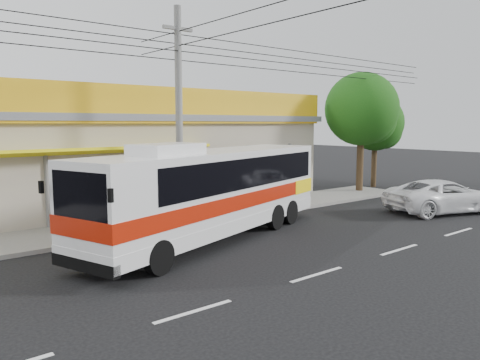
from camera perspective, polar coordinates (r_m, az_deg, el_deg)
The scene contains 10 objects.
ground at distance 14.85m, azimuth 2.03°, elevation -9.10°, with size 120.00×120.00×0.00m, color black.
sidewalk at distance 19.62m, azimuth -9.61°, elevation -5.02°, with size 30.00×3.20×0.15m, color slate.
lane_markings at distance 13.15m, azimuth 9.35°, elevation -11.32°, with size 50.00×0.12×0.01m, color silver, non-canonical shape.
storefront_building at distance 24.25m, azimuth -16.20°, elevation 2.38°, with size 22.60×9.20×5.70m.
coach_bus at distance 16.54m, azimuth -2.96°, elevation -0.85°, with size 11.49×5.77×3.48m.
motorbike_red at distance 16.82m, azimuth -18.39°, elevation -5.15°, with size 0.71×2.02×1.06m, color maroon.
white_car at distance 23.59m, azimuth 23.53°, elevation -1.81°, with size 2.51×5.44×1.51m, color white.
utility_pole at distance 18.91m, azimuth -7.57°, elevation 15.91°, with size 34.00×14.00×8.58m.
tree_near at distance 31.50m, azimuth 16.37°, elevation 6.49°, with size 3.58×3.58×5.94m.
tree_far at distance 28.52m, azimuth 14.87°, elevation 8.06°, with size 4.27×4.27×7.07m.
Camera 1 is at (-9.40, -10.75, 4.09)m, focal length 35.00 mm.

